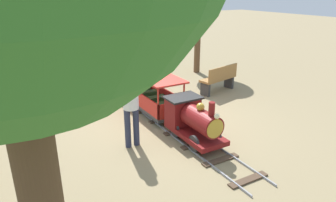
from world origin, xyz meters
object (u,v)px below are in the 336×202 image
object	(u,v)px
passenger_car	(147,93)
oak_tree_near	(199,2)
conductor_person	(131,101)
park_bench	(219,79)
locomotive	(193,119)

from	to	relation	value
passenger_car	oak_tree_near	xyz separation A→B (m)	(-3.26, -2.40, 2.09)
conductor_person	park_bench	bearing A→B (deg)	-153.55
locomotive	oak_tree_near	xyz separation A→B (m)	(-3.26, -4.50, 2.03)
park_bench	locomotive	bearing A→B (deg)	41.78
passenger_car	oak_tree_near	size ratio (longest dim) A/B	0.80
conductor_person	park_bench	distance (m)	4.11
passenger_car	conductor_person	distance (m)	2.13
passenger_car	conductor_person	world-z (taller)	conductor_person
locomotive	park_bench	bearing A→B (deg)	-138.22
conductor_person	park_bench	xyz separation A→B (m)	(-3.65, -1.81, -0.54)
oak_tree_near	locomotive	bearing A→B (deg)	54.07
passenger_car	park_bench	xyz separation A→B (m)	(-2.48, -0.12, -0.00)
locomotive	conductor_person	distance (m)	1.32
passenger_car	oak_tree_near	bearing A→B (deg)	-143.65
locomotive	oak_tree_near	bearing A→B (deg)	-125.93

